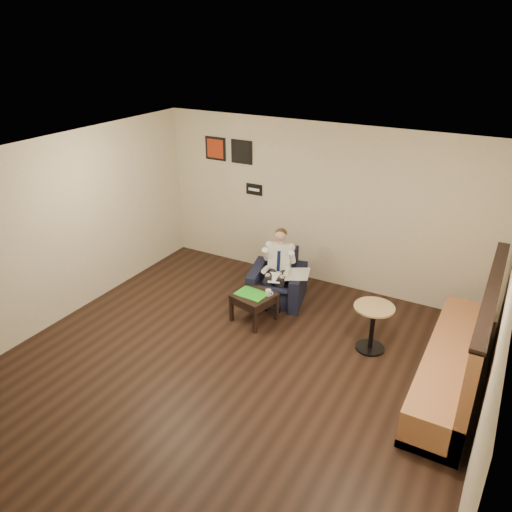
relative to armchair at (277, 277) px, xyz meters
The scene contains 19 objects.
ground 2.06m from the armchair, 81.05° to the right, with size 6.00×6.00×0.00m, color black.
wall_back 1.44m from the armchair, 72.71° to the left, with size 6.00×0.02×2.80m, color beige.
wall_front 5.10m from the armchair, 86.40° to the right, with size 6.00×0.02×2.80m, color beige.
wall_left 3.49m from the armchair, 143.44° to the right, with size 0.02×6.00×2.80m, color beige.
wall_right 3.99m from the armchair, 31.01° to the right, with size 0.02×6.00×2.80m, color beige.
ceiling 3.12m from the armchair, 81.05° to the right, with size 6.00×6.00×0.02m, color white.
seating_sign 1.77m from the armchair, 134.80° to the left, with size 0.32×0.02×0.20m, color black.
art_print_left 2.68m from the armchair, 150.92° to the left, with size 0.42×0.03×0.42m, color #AB3015.
art_print_right 2.35m from the armchair, 141.22° to the left, with size 0.42×0.03×0.42m, color black.
armchair is the anchor object (origin of this frame).
seated_man 0.19m from the armchair, 75.78° to the right, with size 0.54×0.82×1.14m, color white, non-canonical shape.
lap_papers 0.22m from the armchair, 75.78° to the right, with size 0.19×0.27×0.01m, color white.
newspaper 0.39m from the armchair, ahead, with size 0.36×0.45×0.01m, color silver.
side_table 0.76m from the armchair, 92.14° to the right, with size 0.56×0.56×0.46m, color black.
green_folder 0.76m from the armchair, 94.71° to the right, with size 0.46×0.32×0.01m, color green.
coffee_mug 0.69m from the armchair, 74.99° to the right, with size 0.08×0.08×0.10m, color white.
smartphone 0.60m from the armchair, 84.28° to the right, with size 0.14×0.07×0.01m, color black.
banquette 3.04m from the armchair, 16.05° to the right, with size 0.68×2.84×1.45m, color #B37145.
cafe_table 1.89m from the armchair, 18.73° to the right, with size 0.56×0.56×0.69m, color tan.
Camera 1 is at (2.89, -4.55, 4.19)m, focal length 35.00 mm.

